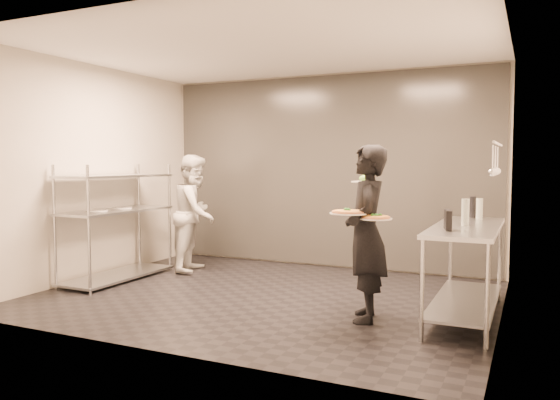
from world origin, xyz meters
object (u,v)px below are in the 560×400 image
at_px(bottle_green, 465,212).
at_px(salad_plate, 366,180).
at_px(pass_rack, 117,221).
at_px(prep_counter, 466,256).
at_px(waiter, 366,233).
at_px(chef, 195,213).
at_px(pos_monitor, 448,220).
at_px(pizza_plate_near, 349,212).
at_px(bottle_dark, 473,207).
at_px(pizza_plate_far, 376,218).
at_px(bottle_clear, 479,209).

bearing_deg(bottle_green, salad_plate, -174.16).
xyz_separation_m(pass_rack, prep_counter, (4.33, 0.00, -0.14)).
height_order(waiter, salad_plate, waiter).
distance_m(chef, pos_monitor, 3.85).
bearing_deg(waiter, pizza_plate_near, -41.35).
bearing_deg(bottle_green, pos_monitor, -104.05).
height_order(chef, pos_monitor, chef).
relative_size(pass_rack, prep_counter, 0.89).
distance_m(chef, bottle_dark, 3.71).
distance_m(chef, salad_plate, 2.98).
relative_size(prep_counter, salad_plate, 5.88).
relative_size(prep_counter, pos_monitor, 7.23).
height_order(salad_plate, bottle_green, salad_plate).
distance_m(chef, pizza_plate_near, 3.18).
height_order(pass_rack, pos_monitor, pass_rack).
distance_m(pass_rack, salad_plate, 3.41).
xyz_separation_m(pass_rack, pizza_plate_far, (3.60, -0.62, 0.25)).
bearing_deg(waiter, pass_rack, -113.97).
height_order(pizza_plate_far, pos_monitor, pos_monitor).
bearing_deg(bottle_clear, pizza_plate_far, -121.80).
xyz_separation_m(chef, bottle_green, (3.71, -0.92, 0.23)).
bearing_deg(chef, prep_counter, -118.05).
height_order(pizza_plate_near, bottle_clear, bottle_clear).
xyz_separation_m(chef, bottle_clear, (3.79, -0.27, 0.22)).
bearing_deg(pass_rack, bottle_dark, 10.56).
xyz_separation_m(bottle_green, bottle_clear, (0.07, 0.64, -0.02)).
height_order(waiter, pizza_plate_near, waiter).
distance_m(prep_counter, chef, 3.85).
bearing_deg(bottle_green, chef, 166.13).
relative_size(pos_monitor, bottle_green, 0.96).
distance_m(waiter, pos_monitor, 0.77).
height_order(pizza_plate_far, bottle_green, bottle_green).
relative_size(chef, bottle_dark, 6.94).
height_order(pizza_plate_far, bottle_clear, bottle_clear).
bearing_deg(pass_rack, bottle_green, 0.05).
relative_size(prep_counter, pizza_plate_near, 5.06).
height_order(pizza_plate_near, pizza_plate_far, pizza_plate_near).
bearing_deg(bottle_green, bottle_clear, 83.51).
bearing_deg(prep_counter, bottle_green, 176.77).
xyz_separation_m(salad_plate, pos_monitor, (0.85, -0.32, -0.34)).
xyz_separation_m(pizza_plate_near, bottle_green, (0.96, 0.66, -0.02)).
bearing_deg(bottle_dark, waiter, -124.51).
bearing_deg(salad_plate, bottle_dark, 43.37).
bearing_deg(pass_rack, salad_plate, -1.61).
height_order(pos_monitor, bottle_clear, bottle_clear).
height_order(pizza_plate_near, bottle_dark, bottle_dark).
xyz_separation_m(pass_rack, bottle_clear, (4.39, 0.65, 0.26)).
height_order(prep_counter, waiter, waiter).
xyz_separation_m(pos_monitor, bottle_green, (0.10, 0.42, 0.04)).
bearing_deg(pos_monitor, bottle_clear, 67.19).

